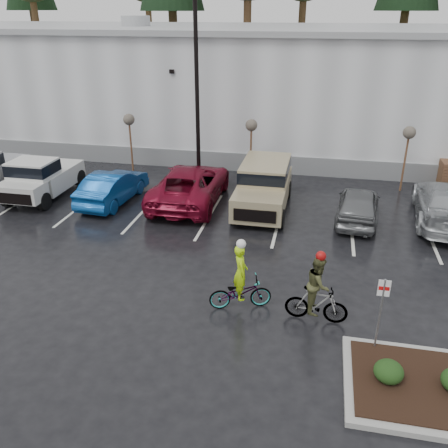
% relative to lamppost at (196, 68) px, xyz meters
% --- Properties ---
extents(ground, '(120.00, 120.00, 0.00)m').
position_rel_lamppost_xyz_m(ground, '(4.00, -12.00, -5.69)').
color(ground, black).
rests_on(ground, ground).
extents(warehouse, '(60.50, 15.50, 7.20)m').
position_rel_lamppost_xyz_m(warehouse, '(4.00, 9.99, -2.04)').
color(warehouse, silver).
rests_on(warehouse, ground).
extents(wooded_ridge, '(80.00, 25.00, 6.00)m').
position_rel_lamppost_xyz_m(wooded_ridge, '(4.00, 33.00, -2.69)').
color(wooded_ridge, '#1C3A18').
rests_on(wooded_ridge, ground).
extents(lamppost, '(0.50, 1.00, 9.22)m').
position_rel_lamppost_xyz_m(lamppost, '(0.00, 0.00, 0.00)').
color(lamppost, black).
rests_on(lamppost, ground).
extents(sapling_west, '(0.60, 0.60, 3.20)m').
position_rel_lamppost_xyz_m(sapling_west, '(-4.00, 1.00, -2.96)').
color(sapling_west, '#4A2B1D').
rests_on(sapling_west, ground).
extents(sapling_mid, '(0.60, 0.60, 3.20)m').
position_rel_lamppost_xyz_m(sapling_mid, '(2.50, 1.00, -2.96)').
color(sapling_mid, '#4A2B1D').
rests_on(sapling_mid, ground).
extents(sapling_east, '(0.60, 0.60, 3.20)m').
position_rel_lamppost_xyz_m(sapling_east, '(10.00, 1.00, -2.96)').
color(sapling_east, '#4A2B1D').
rests_on(sapling_east, ground).
extents(shrub_a, '(0.70, 0.70, 0.52)m').
position_rel_lamppost_xyz_m(shrub_a, '(8.00, -13.00, -5.27)').
color(shrub_a, black).
rests_on(shrub_a, curb_island).
extents(fire_lane_sign, '(0.30, 0.05, 2.20)m').
position_rel_lamppost_xyz_m(fire_lane_sign, '(7.80, -11.80, -4.28)').
color(fire_lane_sign, gray).
rests_on(fire_lane_sign, ground).
extents(pickup_white, '(2.10, 5.20, 1.96)m').
position_rel_lamppost_xyz_m(pickup_white, '(-6.76, -3.02, -4.71)').
color(pickup_white, silver).
rests_on(pickup_white, ground).
extents(car_blue, '(1.90, 4.59, 1.48)m').
position_rel_lamppost_xyz_m(car_blue, '(-3.22, -3.29, -4.95)').
color(car_blue, navy).
rests_on(car_blue, ground).
extents(car_red, '(2.91, 6.14, 1.69)m').
position_rel_lamppost_xyz_m(car_red, '(0.26, -2.55, -4.84)').
color(car_red, maroon).
rests_on(car_red, ground).
extents(suv_tan, '(2.20, 5.10, 2.06)m').
position_rel_lamppost_xyz_m(suv_tan, '(3.66, -2.78, -4.66)').
color(suv_tan, tan).
rests_on(suv_tan, ground).
extents(car_grey, '(2.08, 4.33, 1.43)m').
position_rel_lamppost_xyz_m(car_grey, '(7.73, -3.15, -4.97)').
color(car_grey, slate).
rests_on(car_grey, ground).
extents(car_far_silver, '(2.93, 6.04, 1.69)m').
position_rel_lamppost_xyz_m(car_far_silver, '(11.27, -2.55, -4.84)').
color(car_far_silver, '#B0B4B8').
rests_on(car_far_silver, ground).
extents(cyclist_hivis, '(1.98, 1.22, 2.26)m').
position_rel_lamppost_xyz_m(cyclist_hivis, '(4.01, -10.50, -4.98)').
color(cyclist_hivis, '#3F3F44').
rests_on(cyclist_hivis, ground).
extents(cyclist_olive, '(1.75, 0.85, 2.23)m').
position_rel_lamppost_xyz_m(cyclist_olive, '(6.24, -10.70, -4.87)').
color(cyclist_olive, '#3F3F44').
rests_on(cyclist_olive, ground).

